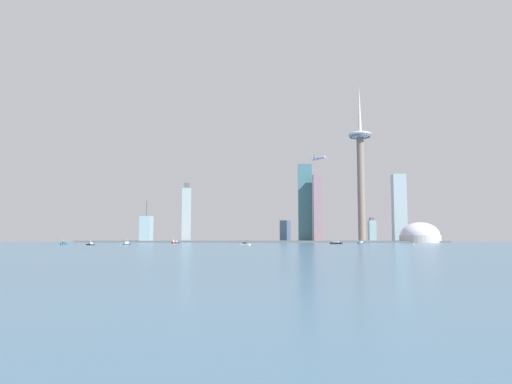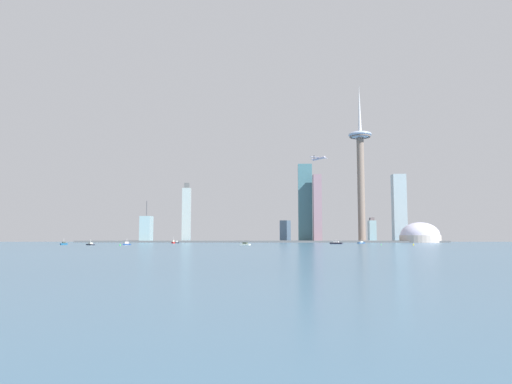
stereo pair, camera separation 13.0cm
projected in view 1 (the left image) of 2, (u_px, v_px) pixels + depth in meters
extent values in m
plane|color=#406582|center=(249.00, 247.00, 474.89)|extent=(6000.00, 6000.00, 0.00)
cube|color=#5B5F61|center=(260.00, 241.00, 897.83)|extent=(678.65, 76.13, 3.19)
cylinder|color=#7B6A5E|center=(361.00, 188.00, 908.00)|extent=(13.62, 13.62, 205.39)
ellipsoid|color=#9FB1D0|center=(360.00, 135.00, 917.57)|extent=(44.12, 44.12, 12.07)
torus|color=#7B6A5E|center=(360.00, 137.00, 917.18)|extent=(39.92, 39.92, 2.41)
cone|color=silver|center=(359.00, 108.00, 922.42)|extent=(6.81, 6.81, 91.99)
cylinder|color=beige|center=(420.00, 239.00, 876.00)|extent=(73.28, 73.28, 13.11)
ellipsoid|color=silver|center=(420.00, 235.00, 876.61)|extent=(69.61, 69.61, 47.35)
cube|color=#8CB1BA|center=(146.00, 229.00, 900.59)|extent=(19.79, 27.48, 48.84)
cylinder|color=#4C4C51|center=(147.00, 209.00, 904.23)|extent=(1.60, 1.60, 29.14)
cube|color=gray|center=(317.00, 208.00, 902.34)|extent=(15.35, 22.00, 127.53)
cube|color=#8FB0B7|center=(372.00, 231.00, 987.45)|extent=(14.04, 21.77, 43.71)
cube|color=#64575B|center=(372.00, 219.00, 989.78)|extent=(8.42, 13.06, 6.13)
cube|color=#3F707C|center=(305.00, 203.00, 933.06)|extent=(26.87, 17.67, 152.04)
cube|color=slate|center=(285.00, 231.00, 982.89)|extent=(22.37, 17.54, 43.66)
cube|color=#A2B8BB|center=(186.00, 215.00, 959.26)|extent=(16.15, 13.37, 107.77)
cube|color=#585B5C|center=(187.00, 186.00, 964.77)|extent=(9.69, 8.02, 10.56)
cube|color=#98AEB8|center=(399.00, 208.00, 969.40)|extent=(26.19, 22.84, 136.80)
cube|color=navy|center=(127.00, 244.00, 617.91)|extent=(10.35, 4.82, 1.26)
cube|color=silver|center=(127.00, 243.00, 618.10)|extent=(4.69, 2.99, 2.83)
cylinder|color=silver|center=(127.00, 240.00, 618.41)|extent=(0.24, 0.24, 3.98)
cube|color=red|center=(173.00, 243.00, 746.18)|extent=(7.77, 10.21, 2.16)
cube|color=beige|center=(173.00, 241.00, 746.41)|extent=(4.10, 4.90, 2.89)
cylinder|color=silver|center=(173.00, 238.00, 746.80)|extent=(0.24, 0.24, 5.45)
cube|color=black|center=(336.00, 243.00, 686.58)|extent=(18.23, 12.29, 2.11)
cube|color=silver|center=(336.00, 242.00, 686.77)|extent=(8.63, 6.77, 1.91)
cylinder|color=silver|center=(336.00, 240.00, 687.00)|extent=(0.24, 0.24, 3.11)
cube|color=navy|center=(361.00, 243.00, 757.11)|extent=(13.61, 11.65, 1.32)
cube|color=silver|center=(361.00, 242.00, 757.25)|extent=(6.70, 6.10, 1.65)
cylinder|color=silver|center=(361.00, 240.00, 757.54)|extent=(0.24, 0.24, 4.68)
cube|color=#1A1F2E|center=(177.00, 243.00, 773.45)|extent=(6.83, 2.66, 1.47)
cube|color=silver|center=(177.00, 241.00, 773.64)|extent=(3.06, 1.67, 2.61)
cube|color=#16507D|center=(64.00, 244.00, 617.98)|extent=(6.76, 9.96, 1.99)
cube|color=#36413B|center=(64.00, 242.00, 618.16)|extent=(3.55, 4.68, 1.95)
cylinder|color=silver|center=(64.00, 240.00, 618.48)|extent=(0.24, 0.24, 4.88)
cube|color=#1D202C|center=(90.00, 245.00, 590.66)|extent=(15.13, 16.16, 1.43)
cube|color=silver|center=(90.00, 243.00, 590.81)|extent=(7.54, 7.90, 1.87)
cylinder|color=silver|center=(91.00, 241.00, 591.09)|extent=(0.24, 0.24, 4.05)
cube|color=white|center=(245.00, 245.00, 588.48)|extent=(13.90, 10.40, 1.63)
cube|color=#384436|center=(245.00, 243.00, 588.65)|extent=(6.70, 5.67, 1.95)
cone|color=yellow|center=(413.00, 244.00, 584.27)|extent=(1.75, 1.75, 2.70)
cone|color=green|center=(120.00, 244.00, 561.95)|extent=(1.68, 1.68, 2.63)
cone|color=green|center=(381.00, 244.00, 598.35)|extent=(1.18, 1.18, 2.12)
cylinder|color=silver|center=(319.00, 158.00, 817.99)|extent=(19.67, 28.59, 3.75)
sphere|color=silver|center=(324.00, 157.00, 804.46)|extent=(3.75, 3.75, 3.75)
cube|color=silver|center=(319.00, 158.00, 818.14)|extent=(31.87, 21.82, 0.50)
cube|color=silver|center=(314.00, 159.00, 829.40)|extent=(11.89, 8.82, 0.40)
cube|color=#2D333D|center=(314.00, 157.00, 829.76)|extent=(1.89, 2.63, 5.00)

